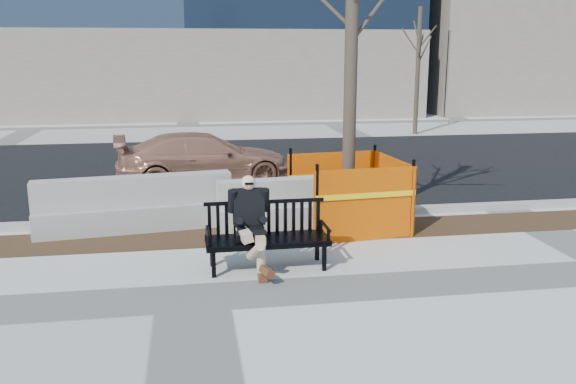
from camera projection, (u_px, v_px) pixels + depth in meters
The scene contains 11 objects.
ground at pixel (193, 297), 7.83m from camera, with size 120.00×120.00×0.00m, color beige.
mulch_strip at pixel (191, 237), 10.33m from camera, with size 40.00×1.20×0.02m, color #47301C.
asphalt_street at pixel (189, 169), 16.30m from camera, with size 60.00×10.40×0.01m, color black.
curb at pixel (191, 219), 11.23m from camera, with size 60.00×0.25×0.12m, color #9E9B93.
bench at pixel (267, 268), 8.89m from camera, with size 1.81×0.65×0.96m, color black, non-canonical shape.
seated_man at pixel (250, 268), 8.90m from camera, with size 0.58×0.96×1.35m, color black, non-canonical shape.
tree_fence at pixel (347, 227), 10.96m from camera, with size 2.67×2.67×6.67m, color #FF7100, non-canonical shape.
sedan at pixel (205, 183), 14.64m from camera, with size 1.67×4.10×1.19m, color #A97156.
jersey_barrier_left at pixel (136, 230), 10.80m from camera, with size 3.38×0.68×0.97m, color #9B9891, non-canonical shape.
jersey_barrier_right at pixel (303, 225), 11.08m from camera, with size 3.09×0.62×0.89m, color #A6A39C, non-canonical shape.
far_tree_right at pixel (415, 134), 23.19m from camera, with size 1.86×1.86×5.02m, color #493C2F, non-canonical shape.
Camera 1 is at (0.03, -7.43, 3.09)m, focal length 38.17 mm.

